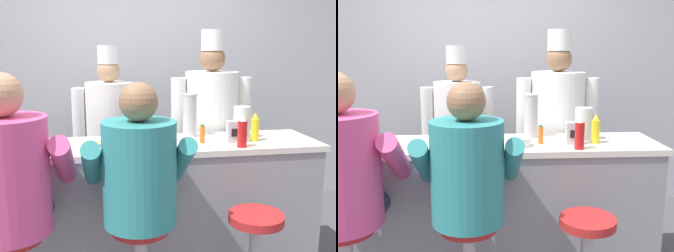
# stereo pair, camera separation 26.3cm
# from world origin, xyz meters

# --- Properties ---
(wall_back) EXTENTS (10.00, 0.06, 2.70)m
(wall_back) POSITION_xyz_m (0.00, 1.62, 1.35)
(wall_back) COLOR #B2B7BC
(wall_back) RESTS_ON ground_plane
(diner_counter) EXTENTS (2.26, 0.56, 0.96)m
(diner_counter) POSITION_xyz_m (0.00, 0.28, 0.48)
(diner_counter) COLOR gray
(diner_counter) RESTS_ON ground_plane
(ketchup_bottle_red) EXTENTS (0.06, 0.06, 0.22)m
(ketchup_bottle_red) POSITION_xyz_m (0.54, 0.07, 1.06)
(ketchup_bottle_red) COLOR red
(ketchup_bottle_red) RESTS_ON diner_counter
(mustard_bottle_yellow) EXTENTS (0.06, 0.06, 0.20)m
(mustard_bottle_yellow) POSITION_xyz_m (0.69, 0.22, 1.05)
(mustard_bottle_yellow) COLOR yellow
(mustard_bottle_yellow) RESTS_ON diner_counter
(hot_sauce_bottle_orange) EXTENTS (0.03, 0.03, 0.13)m
(hot_sauce_bottle_orange) POSITION_xyz_m (0.32, 0.23, 1.02)
(hot_sauce_bottle_orange) COLOR orange
(hot_sauce_bottle_orange) RESTS_ON diner_counter
(water_pitcher_clear) EXTENTS (0.14, 0.12, 0.23)m
(water_pitcher_clear) POSITION_xyz_m (0.64, 0.34, 1.07)
(water_pitcher_clear) COLOR silver
(water_pitcher_clear) RESTS_ON diner_counter
(breakfast_plate) EXTENTS (0.26, 0.26, 0.05)m
(breakfast_plate) POSITION_xyz_m (-0.37, 0.21, 0.98)
(breakfast_plate) COLOR white
(breakfast_plate) RESTS_ON diner_counter
(cereal_bowl) EXTENTS (0.17, 0.17, 0.06)m
(cereal_bowl) POSITION_xyz_m (0.16, 0.19, 0.99)
(cereal_bowl) COLOR white
(cereal_bowl) RESTS_ON diner_counter
(coffee_mug_blue) EXTENTS (0.13, 0.09, 0.09)m
(coffee_mug_blue) POSITION_xyz_m (-0.72, 0.15, 1.01)
(coffee_mug_blue) COLOR #4C7AB2
(coffee_mug_blue) RESTS_ON diner_counter
(cup_stack_steel) EXTENTS (0.11, 0.11, 0.31)m
(cup_stack_steel) POSITION_xyz_m (0.28, 0.44, 1.12)
(cup_stack_steel) COLOR #B7BABF
(cup_stack_steel) RESTS_ON diner_counter
(napkin_dispenser_chrome) EXTENTS (0.11, 0.07, 0.15)m
(napkin_dispenser_chrome) POSITION_xyz_m (0.54, 0.21, 1.04)
(napkin_dispenser_chrome) COLOR silver
(napkin_dispenser_chrome) RESTS_ON diner_counter
(diner_seated_pink) EXTENTS (0.66, 0.65, 1.48)m
(diner_seated_pink) POSITION_xyz_m (-0.84, -0.23, 0.91)
(diner_seated_pink) COLOR #B2B5BA
(diner_seated_pink) RESTS_ON ground_plane
(diner_seated_teal) EXTENTS (0.61, 0.60, 1.42)m
(diner_seated_teal) POSITION_xyz_m (-0.16, -0.24, 0.89)
(diner_seated_teal) COLOR #B2B5BA
(diner_seated_teal) RESTS_ON ground_plane
(empty_stool_round) EXTENTS (0.32, 0.32, 0.65)m
(empty_stool_round) POSITION_xyz_m (0.52, -0.27, 0.43)
(empty_stool_round) COLOR #B2B5BA
(empty_stool_round) RESTS_ON ground_plane
(cook_in_whites_near) EXTENTS (0.63, 0.41, 1.62)m
(cook_in_whites_near) POSITION_xyz_m (-0.28, 1.09, 0.89)
(cook_in_whites_near) COLOR #232328
(cook_in_whites_near) RESTS_ON ground_plane
(cook_in_whites_far) EXTENTS (0.68, 0.44, 1.74)m
(cook_in_whites_far) POSITION_xyz_m (0.55, 0.82, 0.96)
(cook_in_whites_far) COLOR #232328
(cook_in_whites_far) RESTS_ON ground_plane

